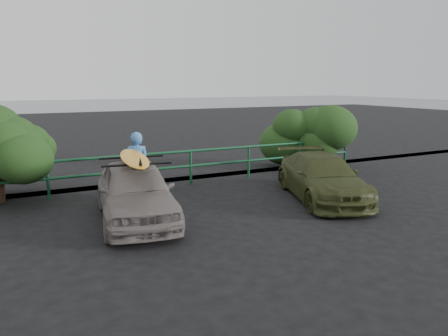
# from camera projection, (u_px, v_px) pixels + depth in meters

# --- Properties ---
(ground) EXTENTS (80.00, 80.00, 0.00)m
(ground) POSITION_uv_depth(u_px,v_px,m) (242.00, 243.00, 8.34)
(ground) COLOR black
(ocean) EXTENTS (200.00, 200.00, 0.00)m
(ocean) POSITION_uv_depth(u_px,v_px,m) (34.00, 104.00, 60.97)
(ocean) COLOR slate
(ocean) RESTS_ON ground
(guardrail) EXTENTS (14.00, 0.08, 1.04)m
(guardrail) POSITION_uv_depth(u_px,v_px,m) (159.00, 170.00, 12.63)
(guardrail) COLOR #144628
(guardrail) RESTS_ON ground
(shrub_right) EXTENTS (3.20, 2.40, 1.98)m
(shrub_right) POSITION_uv_depth(u_px,v_px,m) (292.00, 141.00, 15.17)
(shrub_right) COLOR #214218
(shrub_right) RESTS_ON ground
(sedan) EXTENTS (2.12, 4.06, 1.32)m
(sedan) POSITION_uv_depth(u_px,v_px,m) (135.00, 191.00, 9.57)
(sedan) COLOR slate
(sedan) RESTS_ON ground
(olive_vehicle) EXTENTS (2.80, 4.27, 1.15)m
(olive_vehicle) POSITION_uv_depth(u_px,v_px,m) (322.00, 177.00, 11.40)
(olive_vehicle) COLOR #373F1B
(olive_vehicle) RESTS_ON ground
(man) EXTENTS (0.77, 0.66, 1.78)m
(man) POSITION_uv_depth(u_px,v_px,m) (137.00, 166.00, 11.21)
(man) COLOR #4683D2
(man) RESTS_ON ground
(roof_rack) EXTENTS (1.56, 1.20, 0.05)m
(roof_rack) POSITION_uv_depth(u_px,v_px,m) (134.00, 161.00, 9.44)
(roof_rack) COLOR black
(roof_rack) RESTS_ON sedan
(surfboard) EXTENTS (0.93, 2.68, 0.08)m
(surfboard) POSITION_uv_depth(u_px,v_px,m) (134.00, 158.00, 9.43)
(surfboard) COLOR #F8A11A
(surfboard) RESTS_ON roof_rack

